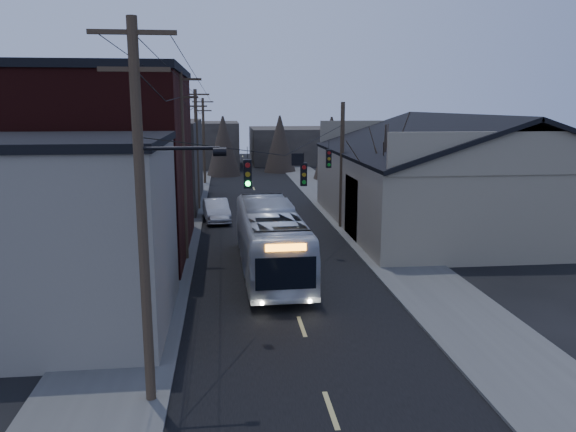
# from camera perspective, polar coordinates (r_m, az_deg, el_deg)

# --- Properties ---
(road_surface) EXTENTS (9.00, 110.00, 0.02)m
(road_surface) POSITION_cam_1_polar(r_m,az_deg,el_deg) (42.87, -2.54, 0.06)
(road_surface) COLOR black
(road_surface) RESTS_ON ground
(sidewalk_left) EXTENTS (4.00, 110.00, 0.12)m
(sidewalk_left) POSITION_cam_1_polar(r_m,az_deg,el_deg) (42.94, -11.23, -0.06)
(sidewalk_left) COLOR #474744
(sidewalk_left) RESTS_ON ground
(sidewalk_right) EXTENTS (4.00, 110.00, 0.12)m
(sidewalk_right) POSITION_cam_1_polar(r_m,az_deg,el_deg) (43.76, 5.98, 0.31)
(sidewalk_right) COLOR #474744
(sidewalk_right) RESTS_ON ground
(building_clapboard) EXTENTS (8.00, 8.00, 7.00)m
(building_clapboard) POSITION_cam_1_polar(r_m,az_deg,el_deg) (22.41, -22.39, -2.04)
(building_clapboard) COLOR slate
(building_clapboard) RESTS_ON ground
(building_brick) EXTENTS (10.00, 12.00, 10.00)m
(building_brick) POSITION_cam_1_polar(r_m,az_deg,el_deg) (32.95, -19.09, 4.85)
(building_brick) COLOR black
(building_brick) RESTS_ON ground
(building_left_far) EXTENTS (9.00, 14.00, 7.00)m
(building_left_far) POSITION_cam_1_polar(r_m,az_deg,el_deg) (48.68, -14.34, 5.22)
(building_left_far) COLOR #2F2A26
(building_left_far) RESTS_ON ground
(warehouse) EXTENTS (16.16, 20.60, 7.73)m
(warehouse) POSITION_cam_1_polar(r_m,az_deg,el_deg) (40.57, 16.59, 2.81)
(warehouse) COLOR gray
(warehouse) RESTS_ON ground
(building_far_left) EXTENTS (10.00, 12.00, 6.00)m
(building_far_left) POSITION_cam_1_polar(r_m,az_deg,el_deg) (77.22, -8.80, 7.17)
(building_far_left) COLOR #2F2A26
(building_far_left) RESTS_ON ground
(building_far_right) EXTENTS (12.00, 14.00, 5.00)m
(building_far_right) POSITION_cam_1_polar(r_m,az_deg,el_deg) (82.75, 0.45, 7.22)
(building_far_right) COLOR #2F2A26
(building_far_right) RESTS_ON ground
(bare_tree) EXTENTS (0.40, 0.40, 7.20)m
(bare_tree) POSITION_cam_1_polar(r_m,az_deg,el_deg) (33.61, 9.71, 3.01)
(bare_tree) COLOR black
(bare_tree) RESTS_ON ground
(utility_lines) EXTENTS (11.24, 45.28, 10.50)m
(utility_lines) POSITION_cam_1_polar(r_m,az_deg,el_deg) (36.27, -6.93, 5.84)
(utility_lines) COLOR #382B1E
(utility_lines) RESTS_ON ground
(bus) EXTENTS (3.09, 12.12, 3.36)m
(bus) POSITION_cam_1_polar(r_m,az_deg,el_deg) (28.11, -1.78, -2.42)
(bus) COLOR silver
(bus) RESTS_ON ground
(parked_car) EXTENTS (2.19, 4.94, 1.58)m
(parked_car) POSITION_cam_1_polar(r_m,az_deg,el_deg) (41.01, -7.28, 0.57)
(parked_car) COLOR #B7BAC0
(parked_car) RESTS_ON ground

